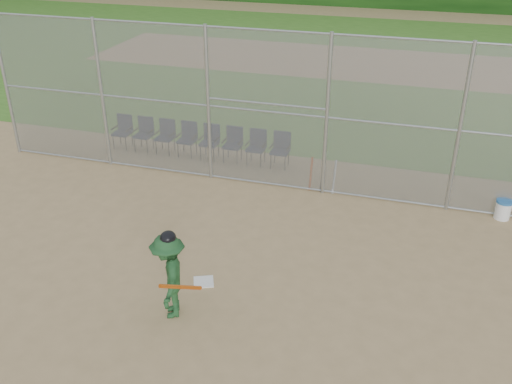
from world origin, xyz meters
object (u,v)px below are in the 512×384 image
(chair_0, at_px, (122,132))
(home_plate, at_px, (204,282))
(batter_at_plate, at_px, (169,275))
(water_cooler, at_px, (503,209))

(chair_0, bearing_deg, home_plate, -49.66)
(batter_at_plate, xyz_separation_m, water_cooler, (5.92, 5.34, -0.59))
(home_plate, height_order, chair_0, chair_0)
(chair_0, bearing_deg, batter_at_plate, -55.48)
(water_cooler, bearing_deg, chair_0, 173.08)
(water_cooler, bearing_deg, home_plate, -142.98)
(home_plate, height_order, batter_at_plate, batter_at_plate)
(batter_at_plate, distance_m, water_cooler, 8.00)
(water_cooler, relative_size, chair_0, 0.48)
(water_cooler, height_order, chair_0, chair_0)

